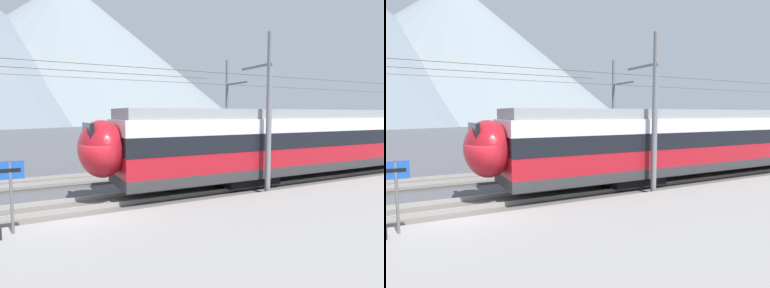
{
  "view_description": "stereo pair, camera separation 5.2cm",
  "coord_description": "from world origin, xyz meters",
  "views": [
    {
      "loc": [
        -1.46,
        -11.45,
        3.63
      ],
      "look_at": [
        5.95,
        2.92,
        2.13
      ],
      "focal_mm": 30.51,
      "sensor_mm": 36.0,
      "label": 1
    },
    {
      "loc": [
        -1.41,
        -11.48,
        3.63
      ],
      "look_at": [
        5.95,
        2.92,
        2.13
      ],
      "focal_mm": 30.51,
      "sensor_mm": 36.0,
      "label": 2
    }
  ],
  "objects": [
    {
      "name": "platform_slab",
      "position": [
        0.0,
        -5.02,
        0.15
      ],
      "size": [
        120.0,
        8.75,
        0.3
      ],
      "primitive_type": "cube",
      "color": "gray",
      "rests_on": "ground"
    },
    {
      "name": "mountain_central_peak",
      "position": [
        20.4,
        169.88,
        35.55
      ],
      "size": [
        173.4,
        173.4,
        71.1
      ],
      "primitive_type": "cone",
      "color": "slate",
      "rests_on": "ground"
    },
    {
      "name": "track_far",
      "position": [
        0.0,
        6.86,
        0.07
      ],
      "size": [
        120.0,
        3.0,
        0.28
      ],
      "color": "#5B5651",
      "rests_on": "ground"
    },
    {
      "name": "catenary_mast_far_side",
      "position": [
        12.15,
        9.03,
        3.99
      ],
      "size": [
        38.58,
        2.64,
        7.61
      ],
      "color": "slate",
      "rests_on": "ground"
    },
    {
      "name": "ground_plane",
      "position": [
        0.0,
        0.0,
        0.0
      ],
      "size": [
        400.0,
        400.0,
        0.0
      ],
      "primitive_type": "plane",
      "color": "#4C4C51"
    },
    {
      "name": "train_near_platform",
      "position": [
        17.41,
        1.38,
        2.23
      ],
      "size": [
        33.95,
        2.89,
        4.27
      ],
      "color": "#2D2D30",
      "rests_on": "track_near"
    },
    {
      "name": "track_near",
      "position": [
        0.0,
        1.38,
        0.07
      ],
      "size": [
        120.0,
        3.0,
        0.28
      ],
      "color": "#5B5651",
      "rests_on": "ground"
    },
    {
      "name": "platform_sign",
      "position": [
        -1.85,
        -1.31,
        1.8
      ],
      "size": [
        0.7,
        0.08,
        2.04
      ],
      "color": "#59595B",
      "rests_on": "platform_slab"
    },
    {
      "name": "catenary_mast_mid",
      "position": [
        7.97,
        -0.29,
        3.74
      ],
      "size": [
        38.58,
        2.1,
        7.09
      ],
      "color": "slate",
      "rests_on": "ground"
    }
  ]
}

